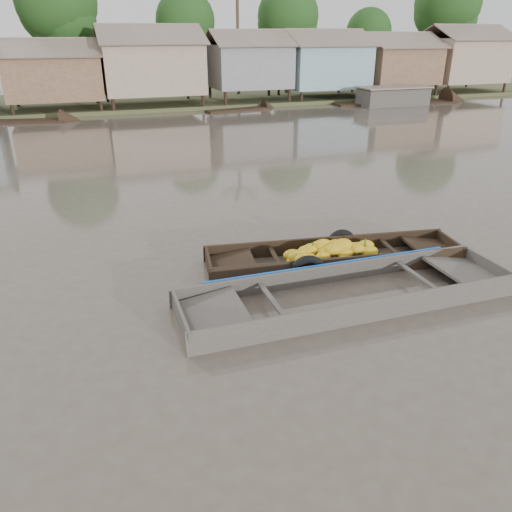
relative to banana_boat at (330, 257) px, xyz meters
name	(u,v)px	position (x,y,z in m)	size (l,w,h in m)	color
ground	(278,329)	(-2.15, -2.14, -0.17)	(120.00, 120.00, 0.00)	#4C443B
riverbank	(153,59)	(0.88, 29.72, 2.90)	(120.00, 12.47, 10.22)	#384723
banana_boat	(330,257)	(0.00, 0.00, 0.00)	(6.02, 2.29, 0.85)	black
viewer_boat	(349,298)	(-0.43, -1.63, -0.13)	(6.86, 1.92, 0.55)	#3D3733
distant_boats	(323,106)	(11.07, 22.53, 0.04)	(47.35, 16.44, 1.38)	black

